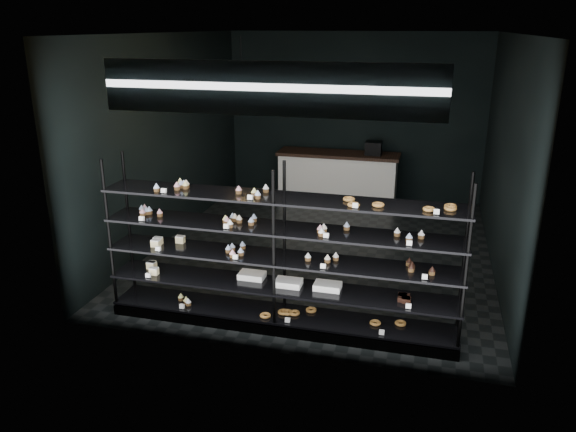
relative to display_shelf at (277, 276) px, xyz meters
The scene contains 5 objects.
room 2.64m from the display_shelf, 89.02° to the left, with size 5.01×6.01×3.20m.
display_shelf is the anchor object (origin of this frame).
signage 2.17m from the display_shelf, 84.96° to the right, with size 3.30×0.05×0.50m.
pendant_lamp 2.50m from the display_shelf, 120.88° to the left, with size 0.34×0.34×0.90m.
service_counter 4.95m from the display_shelf, 91.78° to the left, with size 2.33×0.65×1.23m.
Camera 1 is at (1.53, -7.99, 3.31)m, focal length 35.00 mm.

